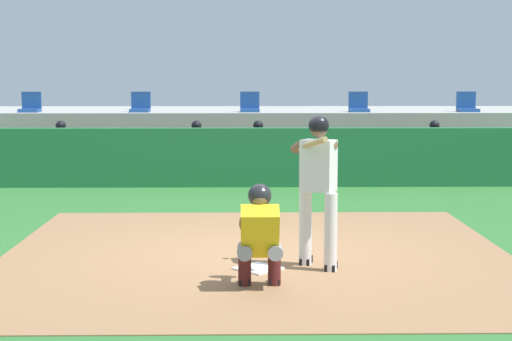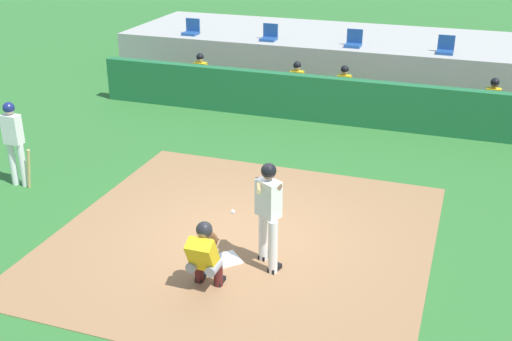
{
  "view_description": "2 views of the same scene",
  "coord_description": "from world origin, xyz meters",
  "px_view_note": "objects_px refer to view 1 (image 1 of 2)",
  "views": [
    {
      "loc": [
        -0.18,
        -10.14,
        2.26
      ],
      "look_at": [
        0.0,
        0.7,
        1.0
      ],
      "focal_mm": 57.47,
      "sensor_mm": 36.0,
      "label": 1
    },
    {
      "loc": [
        3.43,
        -9.13,
        5.55
      ],
      "look_at": [
        0.0,
        0.7,
        1.0
      ],
      "focal_mm": 44.76,
      "sensor_mm": 36.0,
      "label": 2
    }
  ],
  "objects_px": {
    "stadium_seat_0": "(30,106)",
    "stadium_seat_4": "(467,106)",
    "stadium_seat_2": "(250,106)",
    "dugout_player_3": "(435,150)",
    "batter_at_plate": "(318,181)",
    "dugout_player_1": "(196,150)",
    "dugout_player_0": "(60,150)",
    "stadium_seat_3": "(359,106)",
    "stadium_seat_1": "(140,106)",
    "dugout_player_2": "(258,150)",
    "home_plate": "(258,268)",
    "catcher_crouched": "(259,232)"
  },
  "relations": [
    {
      "from": "stadium_seat_0",
      "to": "stadium_seat_4",
      "type": "distance_m",
      "value": 10.4
    },
    {
      "from": "stadium_seat_2",
      "to": "dugout_player_3",
      "type": "bearing_deg",
      "value": -27.11
    },
    {
      "from": "stadium_seat_0",
      "to": "batter_at_plate",
      "type": "bearing_deg",
      "value": -59.73
    },
    {
      "from": "batter_at_plate",
      "to": "dugout_player_1",
      "type": "xyz_separation_m",
      "value": [
        -1.86,
        8.06,
        -0.36
      ]
    },
    {
      "from": "batter_at_plate",
      "to": "stadium_seat_4",
      "type": "distance_m",
      "value": 11.07
    },
    {
      "from": "dugout_player_0",
      "to": "stadium_seat_3",
      "type": "distance_m",
      "value": 7.03
    },
    {
      "from": "stadium_seat_4",
      "to": "stadium_seat_1",
      "type": "bearing_deg",
      "value": 180.0
    },
    {
      "from": "dugout_player_1",
      "to": "stadium_seat_2",
      "type": "xyz_separation_m",
      "value": [
        1.17,
        2.03,
        0.86
      ]
    },
    {
      "from": "stadium_seat_0",
      "to": "stadium_seat_2",
      "type": "height_order",
      "value": "same"
    },
    {
      "from": "dugout_player_2",
      "to": "dugout_player_3",
      "type": "bearing_deg",
      "value": 0.0
    },
    {
      "from": "home_plate",
      "to": "stadium_seat_3",
      "type": "relative_size",
      "value": 0.92
    },
    {
      "from": "catcher_crouched",
      "to": "stadium_seat_3",
      "type": "distance_m",
      "value": 11.32
    },
    {
      "from": "stadium_seat_2",
      "to": "stadium_seat_3",
      "type": "xyz_separation_m",
      "value": [
        2.6,
        0.0,
        0.0
      ]
    },
    {
      "from": "stadium_seat_3",
      "to": "dugout_player_2",
      "type": "bearing_deg",
      "value": -140.16
    },
    {
      "from": "dugout_player_2",
      "to": "home_plate",
      "type": "bearing_deg",
      "value": -91.13
    },
    {
      "from": "catcher_crouched",
      "to": "dugout_player_1",
      "type": "bearing_deg",
      "value": 97.38
    },
    {
      "from": "batter_at_plate",
      "to": "stadium_seat_1",
      "type": "height_order",
      "value": "stadium_seat_1"
    },
    {
      "from": "dugout_player_3",
      "to": "stadium_seat_3",
      "type": "xyz_separation_m",
      "value": [
        -1.37,
        2.03,
        0.86
      ]
    },
    {
      "from": "stadium_seat_3",
      "to": "stadium_seat_0",
      "type": "bearing_deg",
      "value": 180.0
    },
    {
      "from": "catcher_crouched",
      "to": "stadium_seat_3",
      "type": "bearing_deg",
      "value": 76.64
    },
    {
      "from": "batter_at_plate",
      "to": "catcher_crouched",
      "type": "height_order",
      "value": "batter_at_plate"
    },
    {
      "from": "home_plate",
      "to": "batter_at_plate",
      "type": "bearing_deg",
      "value": 6.82
    },
    {
      "from": "dugout_player_1",
      "to": "dugout_player_2",
      "type": "distance_m",
      "value": 1.33
    },
    {
      "from": "home_plate",
      "to": "dugout_player_0",
      "type": "relative_size",
      "value": 0.34
    },
    {
      "from": "home_plate",
      "to": "dugout_player_2",
      "type": "relative_size",
      "value": 0.34
    },
    {
      "from": "dugout_player_0",
      "to": "stadium_seat_1",
      "type": "xyz_separation_m",
      "value": [
        1.47,
        2.03,
        0.86
      ]
    },
    {
      "from": "dugout_player_0",
      "to": "dugout_player_2",
      "type": "bearing_deg",
      "value": 0.0
    },
    {
      "from": "dugout_player_1",
      "to": "dugout_player_2",
      "type": "bearing_deg",
      "value": 0.0
    },
    {
      "from": "dugout_player_3",
      "to": "home_plate",
      "type": "bearing_deg",
      "value": -116.02
    },
    {
      "from": "home_plate",
      "to": "dugout_player_0",
      "type": "height_order",
      "value": "dugout_player_0"
    },
    {
      "from": "dugout_player_1",
      "to": "stadium_seat_1",
      "type": "height_order",
      "value": "stadium_seat_1"
    },
    {
      "from": "stadium_seat_0",
      "to": "stadium_seat_2",
      "type": "bearing_deg",
      "value": 0.0
    },
    {
      "from": "batter_at_plate",
      "to": "stadium_seat_0",
      "type": "bearing_deg",
      "value": 120.27
    },
    {
      "from": "stadium_seat_4",
      "to": "stadium_seat_0",
      "type": "bearing_deg",
      "value": 180.0
    },
    {
      "from": "dugout_player_0",
      "to": "stadium_seat_4",
      "type": "height_order",
      "value": "stadium_seat_4"
    },
    {
      "from": "dugout_player_0",
      "to": "stadium_seat_1",
      "type": "distance_m",
      "value": 2.66
    },
    {
      "from": "catcher_crouched",
      "to": "dugout_player_3",
      "type": "xyz_separation_m",
      "value": [
        3.98,
        8.94,
        0.07
      ]
    },
    {
      "from": "dugout_player_1",
      "to": "dugout_player_3",
      "type": "height_order",
      "value": "same"
    },
    {
      "from": "batter_at_plate",
      "to": "stadium_seat_0",
      "type": "distance_m",
      "value": 11.7
    },
    {
      "from": "catcher_crouched",
      "to": "dugout_player_0",
      "type": "bearing_deg",
      "value": 114.46
    },
    {
      "from": "dugout_player_2",
      "to": "stadium_seat_4",
      "type": "bearing_deg",
      "value": 21.99
    },
    {
      "from": "dugout_player_3",
      "to": "stadium_seat_4",
      "type": "xyz_separation_m",
      "value": [
        1.23,
        2.03,
        0.86
      ]
    },
    {
      "from": "home_plate",
      "to": "stadium_seat_3",
      "type": "xyz_separation_m",
      "value": [
        2.6,
        10.18,
        1.51
      ]
    },
    {
      "from": "batter_at_plate",
      "to": "stadium_seat_3",
      "type": "height_order",
      "value": "stadium_seat_3"
    },
    {
      "from": "catcher_crouched",
      "to": "stadium_seat_0",
      "type": "bearing_deg",
      "value": 115.32
    },
    {
      "from": "dugout_player_0",
      "to": "dugout_player_2",
      "type": "relative_size",
      "value": 1.0
    },
    {
      "from": "dugout_player_0",
      "to": "stadium_seat_4",
      "type": "relative_size",
      "value": 2.71
    },
    {
      "from": "stadium_seat_1",
      "to": "dugout_player_0",
      "type": "bearing_deg",
      "value": -125.94
    },
    {
      "from": "stadium_seat_4",
      "to": "catcher_crouched",
      "type": "bearing_deg",
      "value": -115.38
    },
    {
      "from": "home_plate",
      "to": "catcher_crouched",
      "type": "height_order",
      "value": "catcher_crouched"
    }
  ]
}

